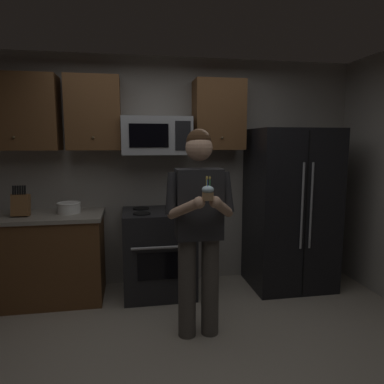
# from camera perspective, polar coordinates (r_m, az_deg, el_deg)

# --- Properties ---
(ground_plane) EXTENTS (6.00, 6.00, 0.00)m
(ground_plane) POSITION_cam_1_polar(r_m,az_deg,el_deg) (2.92, 0.42, -26.40)
(ground_plane) COLOR #9E9384
(wall_back) EXTENTS (4.40, 0.10, 2.60)m
(wall_back) POSITION_cam_1_polar(r_m,az_deg,el_deg) (4.16, -3.92, 3.18)
(wall_back) COLOR gray
(wall_back) RESTS_ON ground
(oven_range) EXTENTS (0.76, 0.70, 0.93)m
(oven_range) POSITION_cam_1_polar(r_m,az_deg,el_deg) (3.92, -5.39, -9.64)
(oven_range) COLOR black
(oven_range) RESTS_ON ground
(microwave) EXTENTS (0.74, 0.41, 0.40)m
(microwave) POSITION_cam_1_polar(r_m,az_deg,el_deg) (3.86, -5.79, 9.03)
(microwave) COLOR #9EA0A5
(refrigerator) EXTENTS (0.90, 0.75, 1.80)m
(refrigerator) POSITION_cam_1_polar(r_m,az_deg,el_deg) (4.17, 15.62, -2.64)
(refrigerator) COLOR black
(refrigerator) RESTS_ON ground
(cabinet_row_upper) EXTENTS (2.78, 0.36, 0.76)m
(cabinet_row_upper) POSITION_cam_1_polar(r_m,az_deg,el_deg) (3.92, -14.50, 12.16)
(cabinet_row_upper) COLOR brown
(counter_left) EXTENTS (1.44, 0.66, 0.92)m
(counter_left) POSITION_cam_1_polar(r_m,az_deg,el_deg) (4.06, -24.30, -9.72)
(counter_left) COLOR brown
(counter_left) RESTS_ON ground
(knife_block) EXTENTS (0.16, 0.15, 0.32)m
(knife_block) POSITION_cam_1_polar(r_m,az_deg,el_deg) (3.90, -25.99, -1.84)
(knife_block) COLOR brown
(knife_block) RESTS_ON counter_left
(bowl_large_white) EXTENTS (0.24, 0.24, 0.11)m
(bowl_large_white) POSITION_cam_1_polar(r_m,az_deg,el_deg) (3.89, -19.30, -2.36)
(bowl_large_white) COLOR white
(bowl_large_white) RESTS_ON counter_left
(person) EXTENTS (0.60, 0.48, 1.76)m
(person) POSITION_cam_1_polar(r_m,az_deg,el_deg) (2.92, 1.14, -4.96)
(person) COLOR #4C4742
(person) RESTS_ON ground
(cupcake) EXTENTS (0.09, 0.09, 0.17)m
(cupcake) POSITION_cam_1_polar(r_m,az_deg,el_deg) (2.55, 2.59, -0.08)
(cupcake) COLOR #A87F56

